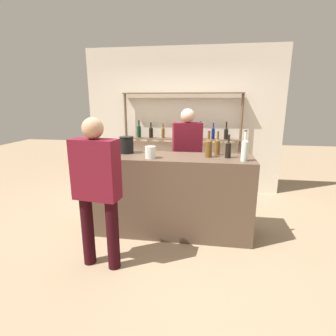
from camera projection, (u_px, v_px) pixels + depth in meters
ground_plane at (168, 231)px, 3.75m from camera, size 16.00×16.00×0.00m
bar_counter at (168, 195)px, 3.61m from camera, size 2.24×0.64×1.09m
back_wall at (183, 121)px, 5.24m from camera, size 3.84×0.12×2.80m
back_shelf at (181, 128)px, 5.10m from camera, size 2.30×0.18×1.95m
counter_bottle_0 at (245, 149)px, 3.16m from camera, size 0.08×0.08×0.37m
counter_bottle_1 at (228, 149)px, 3.34m from camera, size 0.07×0.07×0.30m
counter_bottle_2 at (217, 146)px, 3.54m from camera, size 0.07×0.07×0.33m
counter_bottle_3 at (209, 147)px, 3.38m from camera, size 0.09×0.09×0.34m
wine_glass at (115, 143)px, 3.75m from camera, size 0.07×0.07×0.16m
ice_bucket at (127, 145)px, 3.65m from camera, size 0.20×0.20×0.23m
cork_jar at (150, 152)px, 3.33m from camera, size 0.14×0.14×0.15m
customer_left at (97, 184)px, 2.74m from camera, size 0.51×0.27×1.65m
server_behind_counter at (187, 152)px, 4.29m from camera, size 0.50×0.32×1.69m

